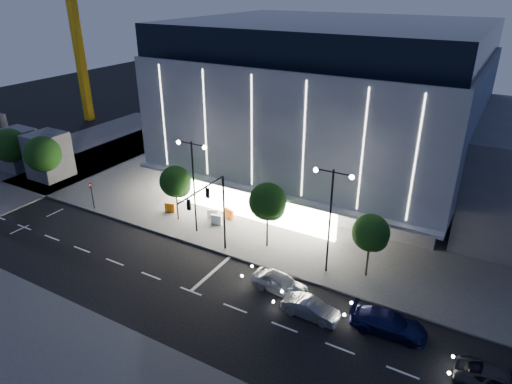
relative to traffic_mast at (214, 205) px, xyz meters
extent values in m
plane|color=black|center=(-1.00, -3.34, -5.03)|extent=(160.00, 160.00, 0.00)
cube|color=#474747|center=(4.00, 20.66, -4.95)|extent=(70.00, 40.00, 0.15)
cube|color=#474747|center=(-31.00, 6.66, -4.95)|extent=(16.00, 50.00, 0.15)
cube|color=#4C4C51|center=(2.00, 20.66, -3.03)|extent=(28.00, 21.00, 4.00)
cube|color=gray|center=(2.00, 18.66, 4.47)|extent=(30.00, 25.00, 11.00)
cube|color=black|center=(2.00, 18.66, 11.47)|extent=(29.40, 24.50, 3.00)
cube|color=white|center=(-1.00, 7.36, -3.03)|extent=(18.00, 0.40, 3.60)
cube|color=white|center=(-11.80, 12.66, -3.03)|extent=(0.40, 10.00, 3.60)
cube|color=gray|center=(2.00, 6.36, -0.93)|extent=(30.00, 2.00, 0.30)
cube|color=white|center=(2.00, 6.14, 4.47)|extent=(24.00, 0.06, 10.00)
cylinder|color=black|center=(0.00, 1.46, -1.53)|extent=(0.18, 0.18, 7.00)
cylinder|color=black|center=(0.00, -1.44, 1.97)|extent=(0.14, 5.80, 0.14)
cube|color=black|center=(0.00, -0.74, 1.37)|extent=(0.28, 0.18, 0.85)
cube|color=black|center=(0.00, -3.14, 1.37)|extent=(0.28, 0.18, 0.85)
sphere|color=#FF0C0C|center=(-0.12, -0.74, 1.67)|extent=(0.14, 0.14, 0.14)
cylinder|color=black|center=(-4.00, 2.66, -0.53)|extent=(0.16, 0.16, 9.00)
cylinder|color=black|center=(-4.70, 2.66, 3.77)|extent=(1.40, 0.10, 0.10)
cylinder|color=black|center=(-3.30, 2.66, 3.77)|extent=(1.40, 0.10, 0.10)
sphere|color=white|center=(-5.40, 2.66, 3.67)|extent=(0.36, 0.36, 0.36)
sphere|color=white|center=(-2.60, 2.66, 3.67)|extent=(0.36, 0.36, 0.36)
cylinder|color=black|center=(9.00, 2.66, -0.53)|extent=(0.16, 0.16, 9.00)
cylinder|color=black|center=(8.30, 2.66, 3.77)|extent=(1.40, 0.10, 0.10)
cylinder|color=black|center=(9.70, 2.66, 3.77)|extent=(1.40, 0.10, 0.10)
sphere|color=white|center=(7.60, 2.66, 3.67)|extent=(0.36, 0.36, 0.36)
sphere|color=white|center=(10.40, 2.66, 3.67)|extent=(0.36, 0.36, 0.36)
cylinder|color=black|center=(-16.00, 1.16, -3.53)|extent=(0.12, 0.12, 3.00)
cube|color=black|center=(-16.00, 1.16, -2.33)|extent=(0.22, 0.16, 0.55)
sphere|color=#FF0C0C|center=(-16.00, 1.05, -2.18)|extent=(0.10, 0.10, 0.10)
cube|color=gold|center=(-43.00, 24.66, 8.97)|extent=(1.20, 1.20, 28.00)
cylinder|color=black|center=(-7.00, 3.66, -3.14)|extent=(0.16, 0.16, 3.78)
sphere|color=black|center=(-7.00, 3.66, -0.82)|extent=(3.02, 3.02, 3.02)
sphere|color=black|center=(-6.70, 3.86, -1.36)|extent=(2.16, 2.16, 2.16)
sphere|color=black|center=(-7.25, 3.51, -1.14)|extent=(1.94, 1.94, 1.94)
cylinder|color=black|center=(3.00, 3.66, -3.00)|extent=(0.16, 0.16, 4.06)
sphere|color=black|center=(3.00, 3.66, -0.50)|extent=(3.25, 3.25, 3.25)
sphere|color=black|center=(3.30, 3.86, -1.08)|extent=(2.32, 2.32, 2.32)
sphere|color=black|center=(2.75, 3.51, -0.85)|extent=(2.09, 2.09, 2.09)
cylinder|color=black|center=(12.00, 3.66, -3.21)|extent=(0.16, 0.16, 3.64)
sphere|color=black|center=(12.00, 3.66, -0.97)|extent=(2.91, 2.91, 2.91)
sphere|color=black|center=(12.30, 3.86, -1.49)|extent=(2.08, 2.08, 2.08)
sphere|color=black|center=(11.75, 3.51, -1.28)|extent=(1.87, 1.87, 1.87)
imported|color=#ADAFB4|center=(6.88, -1.41, -4.27)|extent=(4.60, 2.17, 1.52)
imported|color=#999BA0|center=(10.07, -2.94, -4.35)|extent=(4.11, 1.50, 1.35)
imported|color=#121543|center=(15.22, -1.78, -4.29)|extent=(5.24, 2.48, 1.48)
imported|color=#2F2E34|center=(22.27, -3.60, -4.29)|extent=(5.29, 2.44, 1.47)
cube|color=orange|center=(-8.66, 4.46, -4.38)|extent=(1.13, 0.48, 1.00)
cube|color=white|center=(-4.07, 5.45, -4.38)|extent=(1.11, 0.68, 1.00)
cube|color=#E55D0C|center=(-2.70, 6.31, -4.38)|extent=(1.12, 0.59, 1.00)
cube|color=white|center=(-3.11, 4.66, -4.38)|extent=(1.13, 0.42, 1.00)
camera|label=1|loc=(19.47, -26.97, 16.51)|focal=32.00mm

